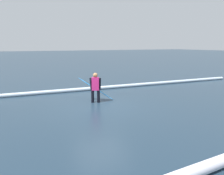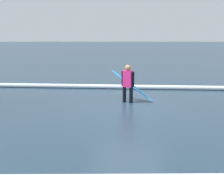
{
  "view_description": "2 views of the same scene",
  "coord_description": "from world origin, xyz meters",
  "views": [
    {
      "loc": [
        4.1,
        8.92,
        2.73
      ],
      "look_at": [
        -0.62,
        -0.04,
        0.78
      ],
      "focal_mm": 35.68,
      "sensor_mm": 36.0,
      "label": 1
    },
    {
      "loc": [
        0.53,
        10.7,
        2.57
      ],
      "look_at": [
        0.56,
        -0.12,
        0.67
      ],
      "focal_mm": 48.91,
      "sensor_mm": 36.0,
      "label": 2
    }
  ],
  "objects": [
    {
      "name": "wave_crest_foreground",
      "position": [
        0.11,
        -3.53,
        0.1
      ],
      "size": [
        24.13,
        2.08,
        0.2
      ],
      "primitive_type": "cylinder",
      "rotation": [
        0.0,
        1.57,
        -0.08
      ],
      "color": "white",
      "rests_on": "ground_plane"
    },
    {
      "name": "surfer",
      "position": [
        -0.03,
        -0.63,
        0.79
      ],
      "size": [
        0.47,
        0.37,
        1.43
      ],
      "rotation": [
        0.0,
        0.0,
        2.66
      ],
      "color": "black",
      "rests_on": "ground_plane"
    },
    {
      "name": "ground_plane",
      "position": [
        0.0,
        0.0,
        0.0
      ],
      "size": [
        187.22,
        187.22,
        0.0
      ],
      "primitive_type": "plane",
      "color": "#203446"
    },
    {
      "name": "surfboard",
      "position": [
        -0.23,
        -0.99,
        0.58
      ],
      "size": [
        1.74,
        0.9,
        1.2
      ],
      "color": "#268CE5",
      "rests_on": "ground_plane"
    }
  ]
}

